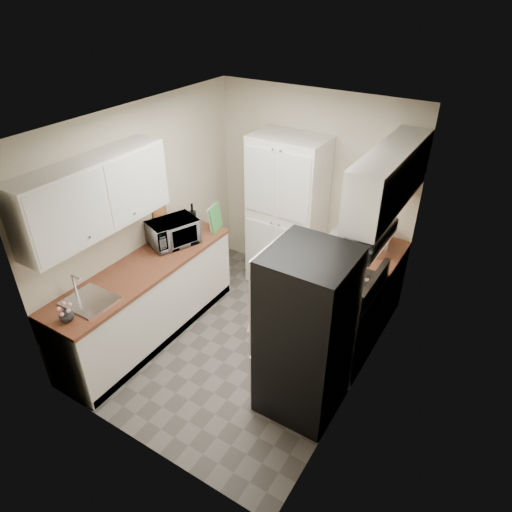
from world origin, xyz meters
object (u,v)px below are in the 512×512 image
Objects in this scene: electric_range at (341,319)px; toaster_oven at (370,240)px; wine_bottle at (193,219)px; microwave at (173,232)px; refrigerator at (306,335)px; pantry_cabinet at (287,214)px.

toaster_oven is at bearing 93.26° from electric_range.
wine_bottle is 0.79× the size of toaster_oven.
wine_bottle is (0.01, 0.35, 0.02)m from microwave.
electric_range is at bearing 87.52° from refrigerator.
pantry_cabinet reaches higher than electric_range.
pantry_cabinet is 4.69× the size of toaster_oven.
refrigerator is at bearing -56.54° from pantry_cabinet.
refrigerator reaches higher than wine_bottle.
electric_range is 0.97m from toaster_oven.
electric_range is at bearing -2.11° from wine_bottle.
refrigerator is at bearing -92.48° from electric_range.
electric_range is 0.66× the size of refrigerator.
microwave is 0.35m from wine_bottle.
electric_range is 2.10m from microwave.
refrigerator is at bearing -83.59° from microwave.
refrigerator reaches higher than microwave.
toaster_oven is (1.13, -0.14, 0.04)m from pantry_cabinet.
microwave is (-1.99, -0.27, 0.59)m from electric_range.
toaster_oven is at bearing -40.08° from microwave.
wine_bottle reaches higher than toaster_oven.
electric_range is 3.37× the size of wine_bottle.
refrigerator reaches higher than electric_range.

